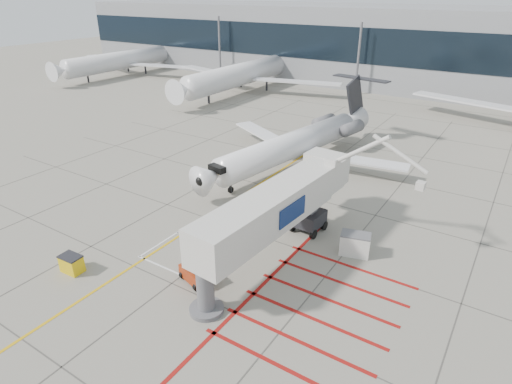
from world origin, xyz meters
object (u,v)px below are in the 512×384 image
Objects in this scene: regional_jet at (279,136)px; spill_bin at (72,264)px; pushback_tug at (197,273)px; jet_bridge at (267,218)px.

regional_jet is 22.81m from spill_bin.
pushback_tug is at bearing -65.84° from regional_jet.
jet_bridge is 8.02× the size of pushback_tug.
pushback_tug is (4.75, -18.68, -3.21)m from regional_jet.
jet_bridge is at bearing 33.78° from spill_bin.
pushback_tug reaches higher than spill_bin.
pushback_tug is 1.55× the size of spill_bin.
jet_bridge reaches higher than pushback_tug.
jet_bridge is 5.74m from pushback_tug.
regional_jet is at bearing 121.38° from jet_bridge.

